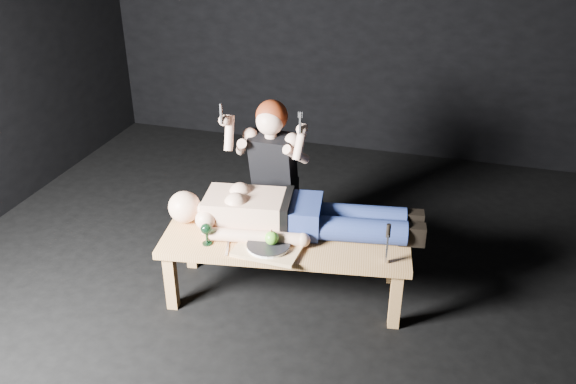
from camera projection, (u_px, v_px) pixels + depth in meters
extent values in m
plane|color=black|center=(279.00, 285.00, 4.14)|extent=(5.00, 5.00, 0.00)
cube|color=tan|center=(286.00, 266.00, 3.96)|extent=(1.65, 0.82, 0.45)
cube|color=tan|center=(268.00, 249.00, 3.71)|extent=(0.41, 0.31, 0.02)
cylinder|color=white|center=(268.00, 246.00, 3.70)|extent=(0.28, 0.28, 0.02)
sphere|color=green|center=(272.00, 238.00, 3.67)|extent=(0.09, 0.09, 0.09)
cube|color=#B2B2B7|center=(227.00, 248.00, 3.73)|extent=(0.06, 0.16, 0.01)
cube|color=#B2B2B7|center=(294.00, 254.00, 3.67)|extent=(0.05, 0.17, 0.01)
cube|color=#B2B2B7|center=(283.00, 243.00, 3.78)|extent=(0.16, 0.08, 0.01)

